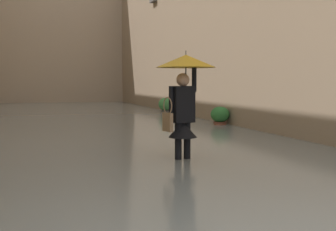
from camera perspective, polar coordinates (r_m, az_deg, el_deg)
ground_plane at (r=16.15m, az=-10.25°, el=-1.16°), size 67.20×67.20×0.00m
flood_water at (r=16.14m, az=-10.26°, el=-0.80°), size 8.74×32.88×0.20m
building_facade_far at (r=30.68m, az=-13.85°, el=12.62°), size 11.54×1.80×11.99m
person_wading at (r=7.58m, az=2.14°, el=3.90°), size 1.04×1.04×2.09m
potted_plant_far_left at (r=18.68m, az=-0.36°, el=1.22°), size 0.58×0.58×0.87m
potted_plant_mid_left at (r=13.85m, az=6.80°, el=-0.19°), size 0.60×0.60×0.77m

